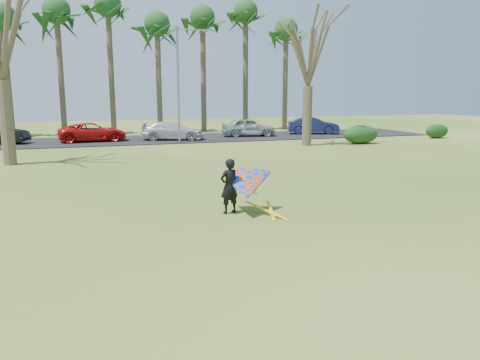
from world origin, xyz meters
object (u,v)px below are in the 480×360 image
object	(u,v)px
bare_tree_right	(309,46)
kite_flyer	(244,187)
car_3	(172,131)
car_5	(313,125)
car_4	(248,127)
streetlight	(180,79)
car_2	(93,132)

from	to	relation	value
bare_tree_right	kite_flyer	xyz separation A→B (m)	(-9.80, -15.78, -5.72)
car_3	car_5	xyz separation A→B (m)	(12.24, 1.10, 0.04)
car_4	car_5	xyz separation A→B (m)	(5.91, 0.24, -0.02)
bare_tree_right	car_3	bearing A→B (deg)	143.39
kite_flyer	car_3	bearing A→B (deg)	85.65
car_3	car_4	world-z (taller)	car_4
bare_tree_right	streetlight	distance (m)	9.05
streetlight	car_5	world-z (taller)	streetlight
streetlight	car_4	size ratio (longest dim) A/B	1.86
car_4	car_5	world-z (taller)	car_4
bare_tree_right	car_5	world-z (taller)	bare_tree_right
bare_tree_right	car_4	distance (m)	9.18
bare_tree_right	car_4	bearing A→B (deg)	104.67
car_4	kite_flyer	distance (m)	24.05
streetlight	car_2	xyz separation A→B (m)	(-6.00, 2.73, -3.74)
bare_tree_right	car_2	bearing A→B (deg)	154.06
car_3	kite_flyer	distance (m)	21.88
streetlight	car_3	world-z (taller)	streetlight
car_2	streetlight	bearing A→B (deg)	-118.75
car_2	car_3	bearing A→B (deg)	-101.15
bare_tree_right	kite_flyer	world-z (taller)	bare_tree_right
bare_tree_right	car_5	distance (m)	10.07
car_3	car_4	bearing A→B (deg)	-66.16
bare_tree_right	car_3	size ratio (longest dim) A/B	1.99
streetlight	kite_flyer	bearing A→B (deg)	-95.65
car_3	kite_flyer	size ratio (longest dim) A/B	1.93
car_2	car_4	size ratio (longest dim) A/B	1.12
streetlight	car_4	xyz separation A→B (m)	(6.03, 2.90, -3.67)
car_2	car_5	world-z (taller)	car_5
car_5	kite_flyer	size ratio (longest dim) A/B	1.80
car_3	bare_tree_right	bearing A→B (deg)	-110.50
car_4	car_3	bearing A→B (deg)	105.26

